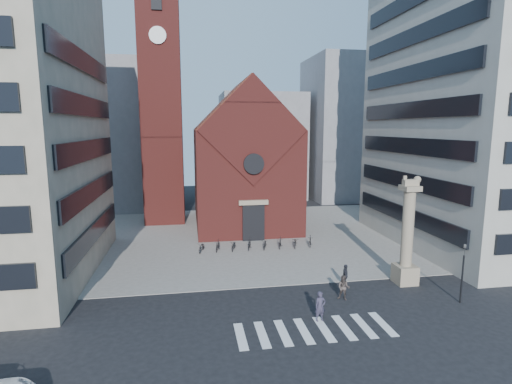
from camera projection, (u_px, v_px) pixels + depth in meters
ground at (293, 309)px, 27.38m from camera, size 120.00×120.00×0.00m
piazza at (251, 235)px, 45.87m from camera, size 46.00×30.00×0.05m
zebra_crossing at (314, 330)px, 24.55m from camera, size 10.20×3.20×0.01m
church at (243, 162)px, 50.46m from camera, size 12.00×16.65×18.00m
campanile at (161, 100)px, 50.45m from camera, size 5.50×5.50×31.20m
building_right at (494, 91)px, 40.43m from camera, size 18.00×22.00×32.00m
bg_block_left at (101, 136)px, 61.25m from camera, size 16.00×14.00×22.00m
bg_block_mid at (261, 146)px, 70.71m from camera, size 14.00×12.00×18.00m
bg_block_right at (354, 129)px, 69.94m from camera, size 16.00×14.00×24.00m
lion_column at (407, 241)px, 31.39m from camera, size 1.63×1.60×8.68m
traffic_light at (463, 272)px, 28.01m from camera, size 0.13×0.16×4.30m
pedestrian_0 at (320, 306)px, 25.56m from camera, size 0.78×0.57×1.97m
pedestrian_1 at (344, 288)px, 28.73m from camera, size 1.12×1.07×1.82m
pedestrian_2 at (345, 276)px, 30.97m from camera, size 0.78×1.17×1.84m
scooter_0 at (202, 247)px, 39.70m from camera, size 1.14×1.98×0.98m
scooter_1 at (218, 246)px, 39.96m from camera, size 0.99×1.89×1.09m
scooter_2 at (234, 245)px, 40.23m from camera, size 1.14×1.98×0.98m
scooter_3 at (249, 244)px, 40.48m from camera, size 0.99×1.89×1.09m
scooter_4 at (265, 244)px, 40.76m from camera, size 1.14×1.98×0.98m
scooter_5 at (280, 243)px, 41.01m from camera, size 0.99×1.89×1.09m
scooter_6 at (295, 242)px, 41.28m from camera, size 1.14×1.98×0.98m
scooter_7 at (310, 241)px, 41.54m from camera, size 0.99×1.89×1.09m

